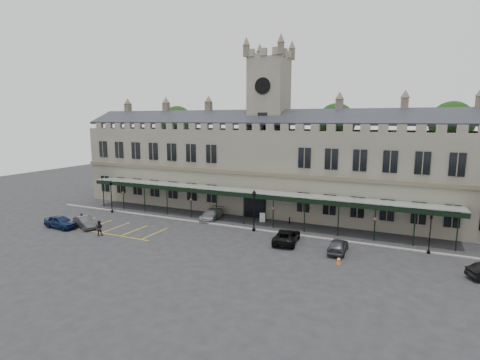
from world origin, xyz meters
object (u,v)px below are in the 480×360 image
at_px(station_building, 268,167).
at_px(lamp_post_mid, 254,207).
at_px(lamp_post_left, 111,193).
at_px(car_taxi, 211,214).
at_px(lamp_post_right, 430,229).
at_px(car_right_a, 338,246).
at_px(clock_tower, 269,122).
at_px(traffic_cone, 339,260).
at_px(sign_board, 262,218).
at_px(car_left_b, 85,222).
at_px(person_a, 82,220).
at_px(car_left_a, 61,222).
at_px(car_van, 287,236).
at_px(person_b, 99,228).

relative_size(station_building, lamp_post_mid, 11.76).
bearing_deg(lamp_post_left, car_taxi, 10.05).
height_order(lamp_post_right, car_right_a, lamp_post_right).
distance_m(clock_tower, traffic_cone, 25.53).
relative_size(lamp_post_mid, sign_board, 4.11).
bearing_deg(traffic_cone, car_right_a, 101.66).
bearing_deg(car_left_b, person_a, 106.79).
relative_size(sign_board, car_left_a, 0.27).
relative_size(lamp_post_right, car_left_b, 0.99).
xyz_separation_m(traffic_cone, car_van, (-6.36, 3.87, 0.37)).
bearing_deg(clock_tower, car_van, -61.69).
distance_m(station_building, lamp_post_right, 24.25).
relative_size(station_building, car_left_b, 13.91).
bearing_deg(traffic_cone, sign_board, 138.16).
xyz_separation_m(sign_board, person_a, (-19.86, -11.74, 0.29)).
height_order(lamp_post_right, car_left_a, lamp_post_right).
bearing_deg(lamp_post_mid, car_taxi, 160.56).
height_order(lamp_post_left, lamp_post_right, lamp_post_left).
distance_m(lamp_post_right, car_van, 14.53).
xyz_separation_m(station_building, traffic_cone, (13.65, -17.32, -6.11)).
bearing_deg(car_left_b, lamp_post_left, 41.75).
relative_size(station_building, car_right_a, 14.05).
height_order(car_right_a, person_b, person_b).
bearing_deg(person_a, lamp_post_left, 79.21).
distance_m(car_left_b, car_right_a, 30.80).
bearing_deg(sign_board, car_left_a, -166.85).
bearing_deg(station_building, lamp_post_left, -151.23).
xyz_separation_m(car_left_a, car_van, (27.45, 6.43, -0.07)).
bearing_deg(car_left_a, car_van, -73.05).
relative_size(traffic_cone, car_right_a, 0.17).
relative_size(sign_board, person_b, 0.69).
distance_m(lamp_post_left, sign_board, 22.45).
bearing_deg(lamp_post_left, clock_tower, 28.95).
bearing_deg(sign_board, person_b, -156.20).
distance_m(clock_tower, car_taxi, 15.82).
bearing_deg(car_van, person_b, 11.41).
bearing_deg(car_left_a, car_taxi, -49.03).
relative_size(traffic_cone, car_left_a, 0.16).
height_order(car_left_a, car_van, car_left_a).
height_order(person_a, person_b, person_b).
relative_size(lamp_post_mid, person_a, 2.86).
height_order(lamp_post_left, lamp_post_mid, lamp_post_mid).
height_order(station_building, person_b, station_building).
relative_size(clock_tower, person_a, 13.88).
height_order(lamp_post_mid, person_a, lamp_post_mid).
distance_m(station_building, car_right_a, 20.08).
bearing_deg(station_building, car_taxi, -120.86).
bearing_deg(person_b, car_taxi, -160.61).
distance_m(traffic_cone, car_right_a, 3.22).
distance_m(lamp_post_left, lamp_post_right, 41.55).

